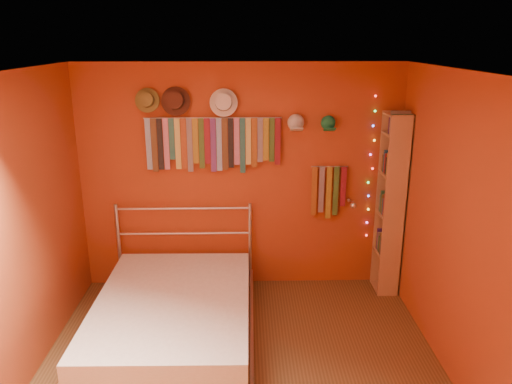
{
  "coord_description": "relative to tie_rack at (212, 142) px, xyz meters",
  "views": [
    {
      "loc": [
        0.04,
        -3.53,
        2.74
      ],
      "look_at": [
        0.15,
        0.9,
        1.36
      ],
      "focal_mm": 35.0,
      "sensor_mm": 36.0,
      "label": 1
    }
  ],
  "objects": [
    {
      "name": "back_wall",
      "position": [
        0.3,
        0.06,
        -0.43
      ],
      "size": [
        3.5,
        0.02,
        2.5
      ],
      "primitive_type": "cube",
      "color": "maroon",
      "rests_on": "ground"
    },
    {
      "name": "reading_lamp",
      "position": [
        1.5,
        -0.15,
        -0.66
      ],
      "size": [
        0.07,
        0.28,
        0.08
      ],
      "color": "#BBBBC0",
      "rests_on": "back_wall"
    },
    {
      "name": "fedora_brown",
      "position": [
        -0.36,
        -0.03,
        0.44
      ],
      "size": [
        0.3,
        0.16,
        0.3
      ],
      "rotation": [
        1.36,
        0.0,
        0.0
      ],
      "color": "#432118",
      "rests_on": "back_wall"
    },
    {
      "name": "cap_green",
      "position": [
        1.23,
        0.01,
        0.19
      ],
      "size": [
        0.17,
        0.21,
        0.17
      ],
      "color": "#1B7A48",
      "rests_on": "back_wall"
    },
    {
      "name": "small_tie_rack",
      "position": [
        1.26,
        0.0,
        -0.53
      ],
      "size": [
        0.4,
        0.03,
        0.6
      ],
      "color": "#BBBBC0",
      "rests_on": "back_wall"
    },
    {
      "name": "bookshelf",
      "position": [
        1.96,
        -0.16,
        -0.66
      ],
      "size": [
        0.25,
        0.34,
        2.0
      ],
      "color": "#AF7C4F",
      "rests_on": "ground"
    },
    {
      "name": "left_wall",
      "position": [
        -1.45,
        -1.69,
        -0.43
      ],
      "size": [
        0.02,
        3.5,
        2.5
      ],
      "primitive_type": "cube",
      "color": "maroon",
      "rests_on": "ground"
    },
    {
      "name": "ceiling",
      "position": [
        0.3,
        -1.69,
        0.82
      ],
      "size": [
        3.5,
        3.5,
        0.02
      ],
      "primitive_type": "cube",
      "color": "white",
      "rests_on": "back_wall"
    },
    {
      "name": "fedora_olive",
      "position": [
        -0.66,
        -0.03,
        0.45
      ],
      "size": [
        0.25,
        0.14,
        0.25
      ],
      "rotation": [
        1.36,
        0.0,
        0.0
      ],
      "color": "olive",
      "rests_on": "back_wall"
    },
    {
      "name": "fedora_white",
      "position": [
        0.13,
        -0.03,
        0.42
      ],
      "size": [
        0.29,
        0.16,
        0.29
      ],
      "rotation": [
        1.36,
        0.0,
        0.0
      ],
      "color": "silver",
      "rests_on": "back_wall"
    },
    {
      "name": "right_wall",
      "position": [
        2.05,
        -1.69,
        -0.43
      ],
      "size": [
        0.02,
        3.5,
        2.5
      ],
      "primitive_type": "cube",
      "color": "maroon",
      "rests_on": "ground"
    },
    {
      "name": "ground",
      "position": [
        0.3,
        -1.69,
        -1.68
      ],
      "size": [
        3.5,
        3.5,
        0.0
      ],
      "primitive_type": "plane",
      "color": "brown",
      "rests_on": "ground"
    },
    {
      "name": "tie_rack",
      "position": [
        0.0,
        0.0,
        0.0
      ],
      "size": [
        1.45,
        0.03,
        0.6
      ],
      "color": "#BBBBC0",
      "rests_on": "back_wall"
    },
    {
      "name": "fairy_lights",
      "position": [
        1.72,
        0.02,
        -0.31
      ],
      "size": [
        0.06,
        0.02,
        1.59
      ],
      "color": "#FF3333",
      "rests_on": "back_wall"
    },
    {
      "name": "bed",
      "position": [
        -0.33,
        -1.07,
        -1.44
      ],
      "size": [
        1.52,
        2.07,
        1.0
      ],
      "rotation": [
        0.0,
        0.0,
        -0.01
      ],
      "color": "#BBBBC0",
      "rests_on": "ground"
    },
    {
      "name": "cap_white",
      "position": [
        0.89,
        0.01,
        0.2
      ],
      "size": [
        0.18,
        0.22,
        0.18
      ],
      "color": "silver",
      "rests_on": "back_wall"
    }
  ]
}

